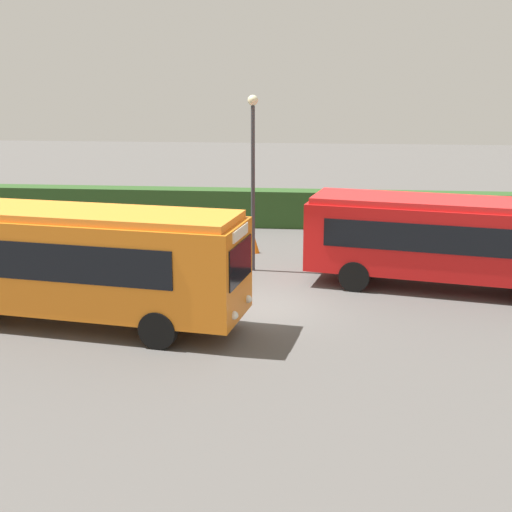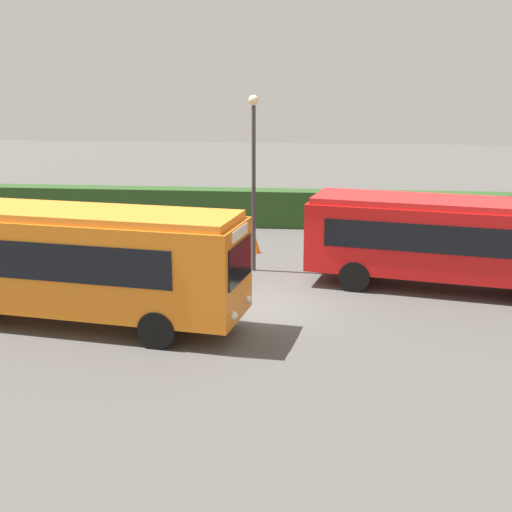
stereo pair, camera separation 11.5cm
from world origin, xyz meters
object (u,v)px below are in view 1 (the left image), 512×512
object	(u,v)px
lamppost	(253,165)
traffic_cone	(255,245)
bus_orange	(69,259)
bus_red	(447,237)

from	to	relation	value
lamppost	traffic_cone	bearing A→B (deg)	94.15
traffic_cone	lamppost	bearing A→B (deg)	-85.85
bus_orange	lamppost	distance (m)	7.77
lamppost	bus_red	bearing A→B (deg)	-14.04
traffic_cone	lamppost	size ratio (longest dim) A/B	0.10
bus_red	traffic_cone	xyz separation A→B (m)	(-6.65, 4.15, -1.43)
bus_red	traffic_cone	size ratio (longest dim) A/B	15.43
bus_orange	traffic_cone	world-z (taller)	bus_orange
traffic_cone	lamppost	xyz separation A→B (m)	(0.18, -2.53, 3.49)
bus_orange	traffic_cone	distance (m)	9.73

